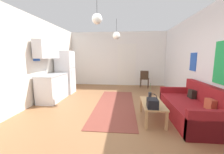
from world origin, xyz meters
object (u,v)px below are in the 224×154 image
at_px(bamboo_vase, 150,97).
at_px(couch, 193,109).
at_px(refrigerator, 65,72).
at_px(accent_chair, 144,78).
at_px(handbag, 152,103).
at_px(pendant_lamp_far, 116,36).
at_px(coffee_table, 152,105).
at_px(pendant_lamp_near, 97,19).

bearing_deg(bamboo_vase, couch, 1.28).
bearing_deg(refrigerator, bamboo_vase, -35.22).
bearing_deg(accent_chair, handbag, 97.52).
bearing_deg(couch, pendant_lamp_far, 142.31).
bearing_deg(coffee_table, couch, 5.81).
bearing_deg(coffee_table, pendant_lamp_near, -169.77).
xyz_separation_m(handbag, pendant_lamp_near, (-1.19, 0.12, 1.77)).
distance_m(coffee_table, pendant_lamp_far, 2.62).
relative_size(coffee_table, handbag, 3.29).
relative_size(coffee_table, bamboo_vase, 2.25).
height_order(pendant_lamp_near, pendant_lamp_far, same).
xyz_separation_m(bamboo_vase, pendant_lamp_far, (-0.91, 1.52, 1.67)).
bearing_deg(handbag, couch, 22.99).
bearing_deg(couch, pendant_lamp_near, -171.68).
xyz_separation_m(accent_chair, pendant_lamp_near, (-1.55, -3.73, 1.81)).
bearing_deg(pendant_lamp_far, coffee_table, -58.78).
xyz_separation_m(couch, coffee_table, (-0.97, -0.10, 0.10)).
bearing_deg(pendant_lamp_far, pendant_lamp_near, -99.13).
height_order(refrigerator, pendant_lamp_far, pendant_lamp_far).
distance_m(accent_chair, pendant_lamp_far, 2.86).
height_order(couch, pendant_lamp_far, pendant_lamp_far).
distance_m(refrigerator, pendant_lamp_far, 2.60).
relative_size(handbag, pendant_lamp_far, 0.46).
relative_size(bamboo_vase, pendant_lamp_near, 0.78).
bearing_deg(coffee_table, pendant_lamp_far, 121.22).
bearing_deg(pendant_lamp_far, couch, -37.69).
bearing_deg(pendant_lamp_far, handbag, -65.19).
relative_size(bamboo_vase, pendant_lamp_far, 0.67).
bearing_deg(couch, handbag, -157.01).
xyz_separation_m(couch, handbag, (-1.04, -0.44, 0.26)).
height_order(coffee_table, pendant_lamp_far, pendant_lamp_far).
distance_m(coffee_table, handbag, 0.38).
distance_m(couch, coffee_table, 0.98).
xyz_separation_m(refrigerator, pendant_lamp_near, (1.84, -2.46, 1.43)).
bearing_deg(bamboo_vase, accent_chair, 84.35).
bearing_deg(refrigerator, pendant_lamp_near, -53.14).
distance_m(couch, bamboo_vase, 1.07).
xyz_separation_m(coffee_table, pendant_lamp_near, (-1.26, -0.23, 1.92)).
xyz_separation_m(coffee_table, accent_chair, (0.28, 3.50, 0.11)).
bearing_deg(bamboo_vase, refrigerator, 144.78).
xyz_separation_m(handbag, accent_chair, (0.35, 3.84, -0.05)).
xyz_separation_m(couch, accent_chair, (-0.69, 3.40, 0.21)).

